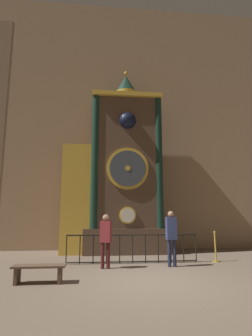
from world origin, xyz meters
The scene contains 8 objects.
ground_plane centered at (0.00, 0.00, 0.00)m, with size 28.00×28.00×0.00m, color brown.
cathedral_back_wall centered at (-0.09, 6.14, 6.57)m, with size 24.00×0.32×13.15m.
clock_tower centered at (-0.55, 4.93, 3.53)m, with size 4.72×1.83×8.66m.
railing_fence centered at (-0.19, 2.48, 0.55)m, with size 4.62×0.05×0.99m.
visitor_near centered at (-1.16, 1.71, 1.02)m, with size 0.39×0.32×1.69m.
visitor_far centered at (1.03, 1.79, 1.08)m, with size 0.35×0.24×1.80m.
stanchion_post centered at (2.85, 2.52, 0.35)m, with size 0.28×0.28×1.07m.
visitor_bench centered at (-2.86, 0.12, 0.31)m, with size 1.31×0.40×0.44m.
Camera 1 is at (-1.35, -7.00, 1.75)m, focal length 28.00 mm.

